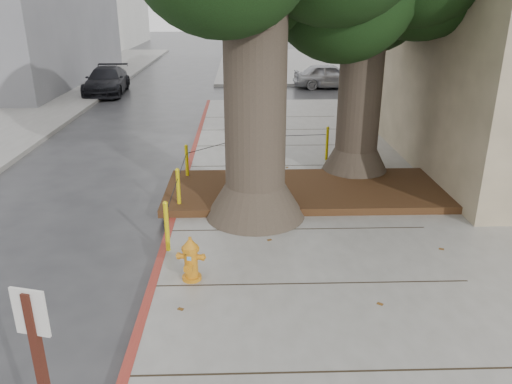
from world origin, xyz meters
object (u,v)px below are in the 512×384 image
at_px(car_dark, 107,81).
at_px(car_silver, 330,76).
at_px(car_red, 508,80).
at_px(fire_hydrant, 191,259).

bearing_deg(car_dark, car_silver, 3.40).
xyz_separation_m(car_red, car_dark, (-19.86, 0.18, 0.02)).
bearing_deg(fire_hydrant, car_red, 60.32).
bearing_deg(car_silver, fire_hydrant, 162.85).
height_order(car_silver, car_red, car_silver).
relative_size(car_silver, car_dark, 0.85).
distance_m(fire_hydrant, car_silver, 20.03).
relative_size(fire_hydrant, car_dark, 0.17).
height_order(car_red, car_dark, car_dark).
distance_m(fire_hydrant, car_red, 22.68).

